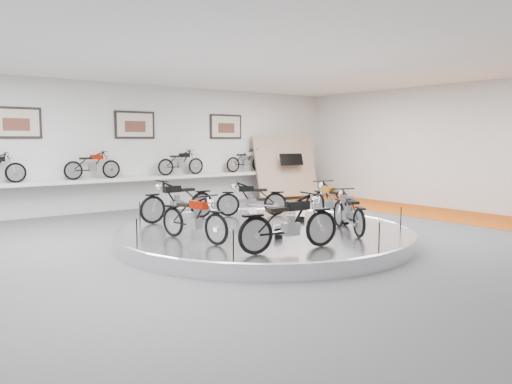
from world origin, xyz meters
TOP-DOWN VIEW (x-y plane):
  - floor at (0.00, 0.00)m, footprint 16.00×16.00m
  - ceiling at (0.00, 0.00)m, footprint 16.00×16.00m
  - wall_back at (0.00, 7.00)m, footprint 16.00×0.00m
  - wall_right at (8.00, 0.00)m, footprint 0.00×14.00m
  - orange_carpet_strip at (6.80, 0.00)m, footprint 2.40×12.60m
  - dado_band at (0.00, 6.98)m, footprint 15.68×0.04m
  - display_platform at (0.00, 0.30)m, footprint 6.40×6.40m
  - platform_rim at (0.00, 0.30)m, footprint 6.40×6.40m
  - shelf at (0.00, 6.70)m, footprint 11.00×0.55m
  - poster_left at (-3.50, 6.96)m, footprint 1.35×0.06m
  - poster_center at (0.00, 6.96)m, footprint 1.35×0.06m
  - poster_right at (3.50, 6.96)m, footprint 1.35×0.06m
  - display_panel at (5.60, 6.10)m, footprint 2.56×1.52m
  - shelf_bike_b at (-1.50, 6.70)m, footprint 1.22×0.43m
  - shelf_bike_c at (1.50, 6.70)m, footprint 1.22×0.43m
  - shelf_bike_d at (4.20, 6.70)m, footprint 1.22×0.43m
  - bike_a at (1.90, 0.12)m, footprint 1.00×1.71m
  - bike_b at (0.87, 1.90)m, footprint 1.58×1.24m
  - bike_c at (-1.00, 2.35)m, footprint 1.70×0.65m
  - bike_d at (-1.91, 0.05)m, footprint 0.84×1.63m
  - bike_e at (-1.00, -1.69)m, footprint 1.78×0.85m
  - bike_f at (1.12, -1.13)m, footprint 1.18×1.60m

SIDE VIEW (x-z plane):
  - floor at x=0.00m, z-range 0.00..0.00m
  - orange_carpet_strip at x=6.80m, z-range 0.00..0.01m
  - display_platform at x=0.00m, z-range 0.00..0.30m
  - platform_rim at x=0.00m, z-range 0.22..0.32m
  - dado_band at x=0.00m, z-range 0.00..1.10m
  - bike_b at x=0.87m, z-range 0.30..1.20m
  - bike_f at x=1.12m, z-range 0.30..1.20m
  - bike_d at x=-1.91m, z-range 0.30..1.21m
  - bike_a at x=1.90m, z-range 0.30..1.25m
  - bike_c at x=-1.00m, z-range 0.30..1.29m
  - bike_e at x=-1.00m, z-range 0.30..1.30m
  - shelf at x=0.00m, z-range 0.95..1.05m
  - display_panel at x=5.60m, z-range 0.10..2.40m
  - shelf_bike_b at x=-1.50m, z-range 1.05..1.78m
  - shelf_bike_c at x=1.50m, z-range 1.05..1.78m
  - shelf_bike_d at x=4.20m, z-range 1.05..1.78m
  - wall_back at x=0.00m, z-range -6.00..10.00m
  - wall_right at x=8.00m, z-range -5.00..9.00m
  - poster_left at x=-3.50m, z-range 2.26..3.14m
  - poster_center at x=0.00m, z-range 2.26..3.14m
  - poster_right at x=3.50m, z-range 2.26..3.14m
  - ceiling at x=0.00m, z-range 4.00..4.00m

